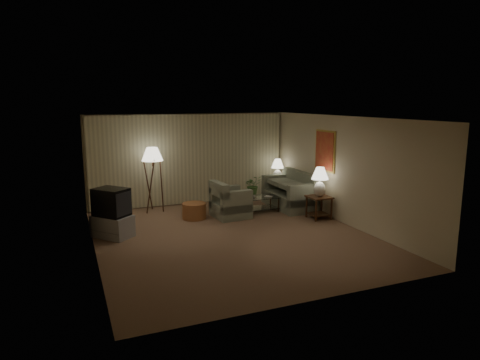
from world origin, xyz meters
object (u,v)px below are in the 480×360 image
object	(u,v)px
coffee_table	(258,202)
table_lamp_far	(278,168)
vase	(253,195)
crt_tv	(111,202)
armchair	(231,203)
table_lamp_near	(320,179)
tv_cabinet	(113,226)
side_table_near	(319,203)
floor_lamp	(153,178)
side_table_far	(277,187)
ottoman	(194,211)
sofa	(289,194)

from	to	relation	value
coffee_table	table_lamp_far	bearing A→B (deg)	43.68
coffee_table	vase	size ratio (longest dim) A/B	7.97
coffee_table	crt_tv	world-z (taller)	crt_tv
armchair	crt_tv	bearing A→B (deg)	94.97
table_lamp_near	tv_cabinet	distance (m)	5.28
table_lamp_near	armchair	bearing A→B (deg)	154.10
side_table_near	table_lamp_far	world-z (taller)	table_lamp_far
coffee_table	floor_lamp	xyz separation A→B (m)	(-2.68, 1.12, 0.67)
side_table_far	table_lamp_far	size ratio (longest dim) A/B	0.88
armchair	table_lamp_far	world-z (taller)	table_lamp_far
tv_cabinet	vase	bearing A→B (deg)	60.62
tv_cabinet	side_table_near	bearing A→B (deg)	44.02
table_lamp_far	armchair	bearing A→B (deg)	-146.83
crt_tv	floor_lamp	world-z (taller)	floor_lamp
coffee_table	ottoman	world-z (taller)	ottoman
ottoman	armchair	bearing A→B (deg)	-13.29
crt_tv	sofa	bearing A→B (deg)	59.07
armchair	ottoman	world-z (taller)	armchair
side_table_near	side_table_far	xyz separation A→B (m)	(-0.00, 2.39, -0.02)
coffee_table	floor_lamp	world-z (taller)	floor_lamp
table_lamp_near	side_table_far	bearing A→B (deg)	90.00
tv_cabinet	floor_lamp	distance (m)	2.42
table_lamp_near	coffee_table	distance (m)	1.90
side_table_far	floor_lamp	size ratio (longest dim) A/B	0.33
sofa	side_table_far	world-z (taller)	sofa
coffee_table	vase	world-z (taller)	vase
table_lamp_near	coffee_table	bearing A→B (deg)	133.78
sofa	side_table_near	distance (m)	1.36
vase	armchair	bearing A→B (deg)	-163.06
sofa	floor_lamp	world-z (taller)	floor_lamp
sofa	table_lamp_far	size ratio (longest dim) A/B	2.76
armchair	crt_tv	world-z (taller)	crt_tv
sofa	coffee_table	xyz separation A→B (m)	(-1.05, -0.10, -0.13)
armchair	table_lamp_near	bearing A→B (deg)	-120.93
floor_lamp	vase	size ratio (longest dim) A/B	12.21
side_table_near	floor_lamp	bearing A→B (deg)	148.54
side_table_near	vase	xyz separation A→B (m)	(-1.35, 1.25, 0.07)
side_table_far	ottoman	distance (m)	3.26
ottoman	vase	size ratio (longest dim) A/B	4.24
table_lamp_far	coffee_table	bearing A→B (deg)	-136.32
table_lamp_far	table_lamp_near	bearing A→B (deg)	-90.00
table_lamp_near	vase	world-z (taller)	table_lamp_near
sofa	table_lamp_far	distance (m)	1.21
side_table_near	coffee_table	bearing A→B (deg)	133.78
table_lamp_far	tv_cabinet	distance (m)	5.59
crt_tv	vase	distance (m)	3.94
floor_lamp	vase	xyz separation A→B (m)	(2.53, -1.12, -0.46)
side_table_far	vase	size ratio (longest dim) A/B	4.05
sofa	vase	xyz separation A→B (m)	(-1.20, -0.10, 0.08)
sofa	coffee_table	bearing A→B (deg)	-83.69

